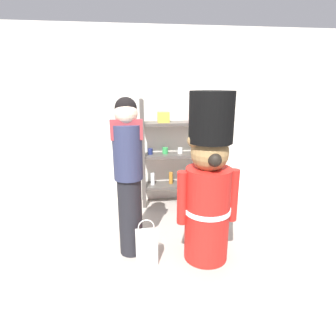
# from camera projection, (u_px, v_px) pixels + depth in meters

# --- Properties ---
(ground_plane) EXTENTS (6.40, 6.40, 0.00)m
(ground_plane) POSITION_uv_depth(u_px,v_px,m) (183.00, 290.00, 2.55)
(ground_plane) COLOR #9E9389
(back_wall) EXTENTS (6.40, 0.12, 2.60)m
(back_wall) POSITION_uv_depth(u_px,v_px,m) (158.00, 118.00, 4.26)
(back_wall) COLOR silver
(back_wall) RESTS_ON ground_plane
(merchandise_shelf) EXTENTS (1.19, 0.35, 1.60)m
(merchandise_shelf) POSITION_uv_depth(u_px,v_px,m) (181.00, 151.00, 4.23)
(merchandise_shelf) COLOR #4C4742
(merchandise_shelf) RESTS_ON ground_plane
(teddy_bear_guard) EXTENTS (0.64, 0.48, 1.75)m
(teddy_bear_guard) POSITION_uv_depth(u_px,v_px,m) (208.00, 184.00, 2.80)
(teddy_bear_guard) COLOR red
(teddy_bear_guard) RESTS_ON ground_plane
(person_shopper) EXTENTS (0.31, 0.30, 1.69)m
(person_shopper) POSITION_uv_depth(u_px,v_px,m) (129.00, 174.00, 2.88)
(person_shopper) COLOR black
(person_shopper) RESTS_ON ground_plane
(shopping_bag) EXTENTS (0.22, 0.10, 0.51)m
(shopping_bag) POSITION_uv_depth(u_px,v_px,m) (147.00, 246.00, 2.88)
(shopping_bag) COLOR silver
(shopping_bag) RESTS_ON ground_plane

